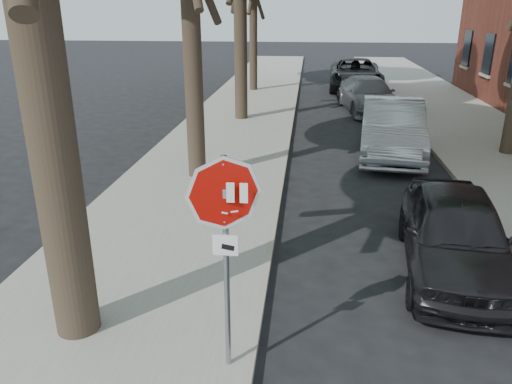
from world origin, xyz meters
The scene contains 10 objects.
ground centered at (0.00, 0.00, 0.00)m, with size 120.00×120.00×0.00m, color black.
sidewalk_left centered at (-2.50, 12.00, 0.06)m, with size 4.00×55.00×0.12m, color gray.
sidewalk_right centered at (6.00, 12.00, 0.06)m, with size 4.00×55.00×0.12m, color gray.
curb_left centered at (-0.45, 12.00, 0.07)m, with size 0.12×55.00×0.13m, color #9E9384.
curb_right centered at (3.95, 12.00, 0.07)m, with size 0.12×55.00×0.13m, color #9E9384.
stop_sign centered at (-0.70, -0.03, 1.95)m, with size 0.76×0.34×2.61m.
car_a centered at (2.60, 2.82, 0.68)m, with size 1.62×4.02×1.37m, color black.
car_b centered at (2.60, 9.74, 0.81)m, with size 1.71×4.89×1.61m, color #A4A5AC.
car_c centered at (2.60, 16.36, 0.69)m, with size 1.95×4.79×1.39m, color #545359.
car_d centered at (2.57, 22.27, 0.80)m, with size 2.64×5.74×1.59m, color black.
Camera 1 is at (0.14, -4.84, 4.15)m, focal length 35.00 mm.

